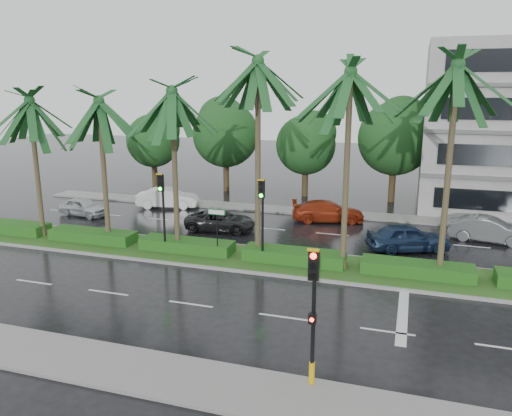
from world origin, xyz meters
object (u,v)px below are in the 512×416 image
(street_sign, at_px, (217,221))
(car_grey, at_px, (489,229))
(signal_median_left, at_px, (162,201))
(car_darkgrey, at_px, (221,221))
(car_silver, at_px, (83,207))
(car_blue, at_px, (408,237))
(signal_near, at_px, (313,312))
(car_white, at_px, (168,198))
(car_red, at_px, (328,211))

(street_sign, xyz_separation_m, car_grey, (14.00, 7.84, -1.39))
(signal_median_left, xyz_separation_m, car_grey, (17.00, 8.02, -2.27))
(car_darkgrey, bearing_deg, car_silver, 79.89)
(car_silver, distance_m, car_blue, 22.04)
(signal_near, distance_m, car_white, 24.78)
(street_sign, distance_m, car_darkgrey, 5.79)
(car_white, bearing_deg, signal_near, -157.88)
(car_red, relative_size, car_grey, 1.09)
(street_sign, relative_size, car_white, 0.57)
(car_white, bearing_deg, car_silver, 116.40)
(car_blue, bearing_deg, car_red, 25.33)
(signal_median_left, bearing_deg, car_red, 53.39)
(street_sign, bearing_deg, signal_median_left, -176.53)
(signal_near, distance_m, car_red, 19.67)
(car_darkgrey, xyz_separation_m, car_grey, (15.90, 2.59, 0.11))
(signal_near, distance_m, car_silver, 25.08)
(signal_near, bearing_deg, signal_median_left, 135.91)
(street_sign, xyz_separation_m, car_white, (-7.96, 9.81, -1.37))
(car_darkgrey, bearing_deg, car_red, -62.31)
(street_sign, xyz_separation_m, car_blue, (9.50, 4.61, -1.36))
(signal_near, relative_size, car_blue, 0.97)
(car_blue, height_order, car_grey, car_blue)
(car_white, bearing_deg, car_blue, -121.70)
(street_sign, bearing_deg, car_grey, 29.25)
(street_sign, height_order, car_blue, street_sign)
(car_red, bearing_deg, car_white, 74.10)
(signal_near, height_order, street_sign, signal_near)
(signal_near, bearing_deg, car_red, 98.20)
(street_sign, xyz_separation_m, car_darkgrey, (-1.90, 5.26, -1.51))
(street_sign, distance_m, car_white, 12.71)
(street_sign, relative_size, car_silver, 0.70)
(street_sign, distance_m, car_silver, 13.86)
(car_blue, bearing_deg, street_sign, 94.03)
(car_silver, relative_size, car_white, 0.82)
(car_darkgrey, bearing_deg, car_white, 45.83)
(signal_median_left, relative_size, car_darkgrey, 0.98)
(street_sign, bearing_deg, car_darkgrey, 109.85)
(car_blue, bearing_deg, car_silver, 65.08)
(car_white, relative_size, car_red, 0.94)
(signal_near, xyz_separation_m, car_darkgrey, (-8.90, 15.13, -1.88))
(car_white, bearing_deg, street_sign, -156.07)
(car_white, height_order, car_grey, car_white)
(signal_median_left, distance_m, car_silver, 11.47)
(signal_near, relative_size, signal_median_left, 1.00)
(street_sign, relative_size, car_grey, 0.59)
(signal_near, bearing_deg, car_white, 127.24)
(signal_median_left, bearing_deg, signal_near, -44.09)
(signal_near, relative_size, car_red, 0.90)
(signal_near, height_order, car_darkgrey, signal_near)
(street_sign, relative_size, car_red, 0.54)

